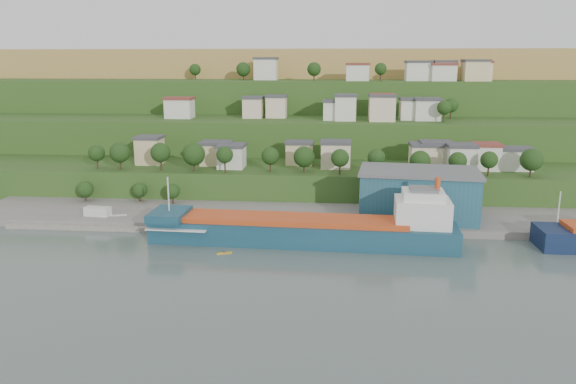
# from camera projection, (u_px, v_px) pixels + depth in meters

# --- Properties ---
(ground) EXTENTS (500.00, 500.00, 0.00)m
(ground) POSITION_uv_depth(u_px,v_px,m) (287.00, 254.00, 127.12)
(ground) COLOR #45544F
(ground) RESTS_ON ground
(quay) EXTENTS (220.00, 26.00, 4.00)m
(quay) POSITION_uv_depth(u_px,v_px,m) (370.00, 222.00, 152.56)
(quay) COLOR slate
(quay) RESTS_ON ground
(pebble_beach) EXTENTS (40.00, 18.00, 2.40)m
(pebble_beach) POSITION_uv_depth(u_px,v_px,m) (94.00, 221.00, 153.21)
(pebble_beach) COLOR slate
(pebble_beach) RESTS_ON ground
(hillside) EXTENTS (360.00, 210.39, 96.00)m
(hillside) POSITION_uv_depth(u_px,v_px,m) (317.00, 146.00, 290.73)
(hillside) COLOR #284719
(hillside) RESTS_ON ground
(cargo_ship_near) EXTENTS (73.37, 14.68, 18.74)m
(cargo_ship_near) POSITION_uv_depth(u_px,v_px,m) (312.00, 231.00, 134.03)
(cargo_ship_near) COLOR #133749
(cargo_ship_near) RESTS_ON ground
(warehouse) EXTENTS (32.75, 22.01, 12.80)m
(warehouse) POSITION_uv_depth(u_px,v_px,m) (418.00, 193.00, 148.82)
(warehouse) COLOR #215163
(warehouse) RESTS_ON quay
(caravan) EXTENTS (7.14, 3.68, 3.19)m
(caravan) POSITION_uv_depth(u_px,v_px,m) (98.00, 213.00, 151.11)
(caravan) COLOR silver
(caravan) RESTS_ON pebble_beach
(dinghy) EXTENTS (4.49, 2.59, 0.85)m
(dinghy) POSITION_uv_depth(u_px,v_px,m) (119.00, 217.00, 151.67)
(dinghy) COLOR silver
(dinghy) RESTS_ON pebble_beach
(kayak_orange) EXTENTS (3.07, 1.14, 0.76)m
(kayak_orange) POSITION_uv_depth(u_px,v_px,m) (279.00, 248.00, 130.76)
(kayak_orange) COLOR orange
(kayak_orange) RESTS_ON ground
(kayak_yellow) EXTENTS (3.49, 1.93, 0.88)m
(kayak_yellow) POSITION_uv_depth(u_px,v_px,m) (224.00, 252.00, 127.37)
(kayak_yellow) COLOR gold
(kayak_yellow) RESTS_ON ground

